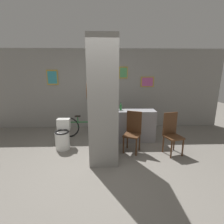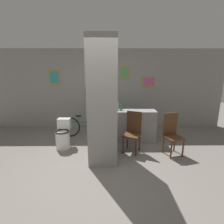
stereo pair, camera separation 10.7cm
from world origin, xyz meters
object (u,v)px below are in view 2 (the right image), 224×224
Objects in this scene: chair_near_pillar at (133,131)px; chair_by_doorway at (172,133)px; bicycle at (88,126)px; toilet at (63,136)px; bottle_tall at (117,106)px.

chair_by_doorway is (0.90, -0.15, 0.00)m from chair_near_pillar.
bicycle is at bearing 166.78° from chair_near_pillar.
toilet is at bearing -127.15° from bicycle.
toilet is at bearing -162.26° from chair_near_pillar.
bicycle is 1.10m from bottle_tall.
toilet is 0.43× the size of bicycle.
bicycle is (0.55, 0.72, 0.00)m from toilet.
chair_near_pillar is 0.91m from chair_by_doorway.
chair_near_pillar is 1.00× the size of chair_by_doorway.
bottle_tall is (1.40, 0.51, 0.67)m from toilet.
bottle_tall is (-1.25, 0.86, 0.46)m from chair_by_doorway.
chair_near_pillar is at bearing -37.62° from bicycle.
chair_near_pillar is 0.92m from bottle_tall.
bicycle is at bearing 165.86° from bottle_tall.
chair_near_pillar reaches higher than toilet.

